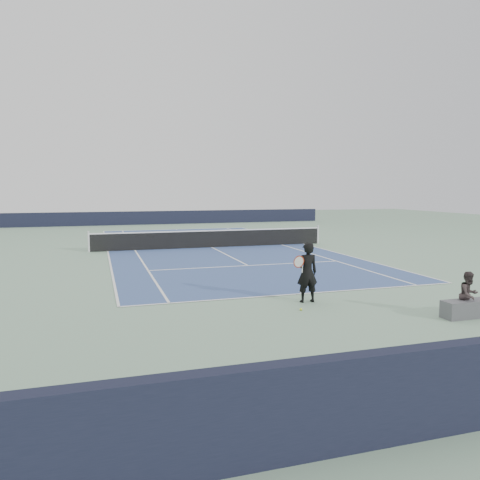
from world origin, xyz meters
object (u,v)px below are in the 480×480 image
object	(u,v)px
tennis_net	(212,238)
tennis_ball	(301,309)
tennis_player	(307,272)
spectator_bench	(468,301)

from	to	relation	value
tennis_net	tennis_ball	bearing A→B (deg)	-93.80
tennis_net	tennis_ball	size ratio (longest dim) A/B	182.04
tennis_net	tennis_player	size ratio (longest dim) A/B	7.56
spectator_bench	tennis_player	bearing A→B (deg)	140.38
tennis_net	tennis_ball	xyz separation A→B (m)	(-0.91, -13.66, -0.47)
tennis_net	spectator_bench	distance (m)	15.73
tennis_player	tennis_net	bearing A→B (deg)	88.40
tennis_net	spectator_bench	size ratio (longest dim) A/B	9.14
tennis_player	tennis_ball	xyz separation A→B (m)	(-0.55, -0.82, -0.82)
tennis_net	tennis_player	world-z (taller)	tennis_player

